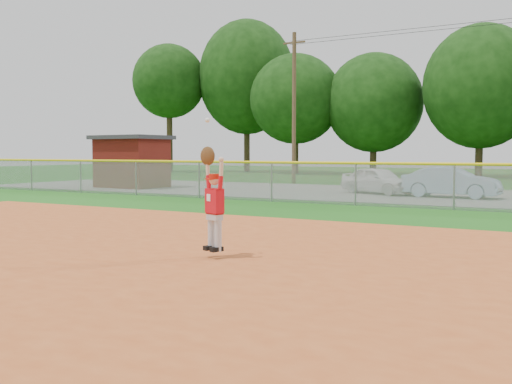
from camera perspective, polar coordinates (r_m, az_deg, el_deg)
ground at (r=11.53m, az=-6.48°, el=-5.42°), size 120.00×120.00×0.00m
clay_infield at (r=9.28m, az=-17.33°, el=-7.76°), size 24.00×16.00×0.04m
parking_strip at (r=26.19m, az=14.16°, el=-0.21°), size 44.00×10.00×0.03m
car_white_a at (r=25.92m, az=12.11°, el=1.16°), size 3.85×2.81×1.22m
car_blue at (r=24.65m, az=18.93°, el=0.94°), size 3.90×1.59×1.26m
utility_shed at (r=30.82m, az=-12.30°, el=3.03°), size 3.83×3.05×2.76m
outfield_fence at (r=20.39m, az=9.94°, el=1.13°), size 40.06×0.10×1.55m
power_lines at (r=31.90m, az=18.83°, el=8.82°), size 19.40×0.24×9.00m
tree_line at (r=47.85m, az=22.22°, el=10.49°), size 62.37×13.00×14.43m
ballplayer at (r=9.95m, az=-4.28°, el=-0.71°), size 0.59×0.38×2.32m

